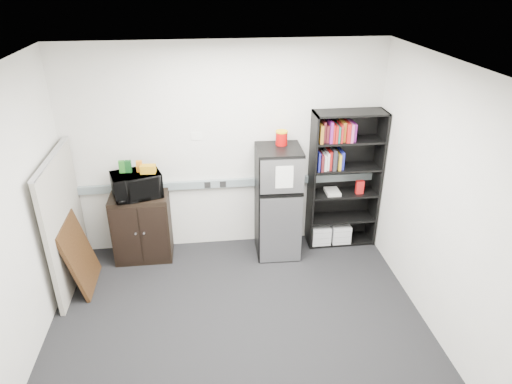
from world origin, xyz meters
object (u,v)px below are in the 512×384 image
at_px(bookshelf, 343,177).
at_px(refrigerator, 278,202).
at_px(cubicle_partition, 64,222).
at_px(cabinet, 142,227).
at_px(microwave, 137,185).

bearing_deg(bookshelf, refrigerator, -170.55).
height_order(cubicle_partition, cabinet, cubicle_partition).
bearing_deg(refrigerator, cubicle_partition, -170.91).
bearing_deg(bookshelf, microwave, -178.21).
height_order(cabinet, microwave, microwave).
bearing_deg(cabinet, refrigerator, -2.63).
relative_size(cubicle_partition, refrigerator, 1.11).
height_order(bookshelf, cubicle_partition, bookshelf).
bearing_deg(cabinet, microwave, -90.00).
height_order(cubicle_partition, microwave, cubicle_partition).
distance_m(cabinet, microwave, 0.60).
bearing_deg(cubicle_partition, refrigerator, 7.67).
relative_size(cabinet, microwave, 1.57).
xyz_separation_m(bookshelf, refrigerator, (-0.88, -0.15, -0.24)).
bearing_deg(refrigerator, cabinet, 178.78).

